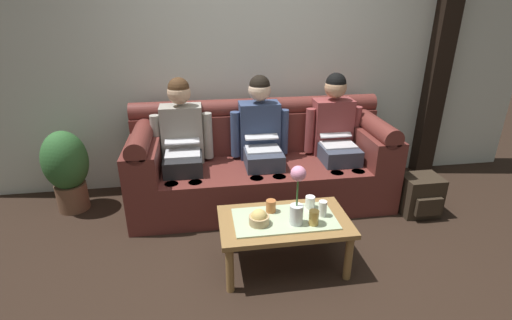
% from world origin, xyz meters
% --- Properties ---
extents(ground_plane, '(14.00, 14.00, 0.00)m').
position_xyz_m(ground_plane, '(0.00, 0.00, 0.00)').
color(ground_plane, black).
extents(back_wall_patterned, '(6.00, 0.12, 2.90)m').
position_xyz_m(back_wall_patterned, '(0.00, 1.70, 1.45)').
color(back_wall_patterned, silver).
rests_on(back_wall_patterned, ground_plane).
extents(timber_pillar, '(0.20, 0.20, 2.90)m').
position_xyz_m(timber_pillar, '(1.96, 1.58, 1.45)').
color(timber_pillar, black).
rests_on(timber_pillar, ground_plane).
extents(couch, '(2.43, 0.88, 0.96)m').
position_xyz_m(couch, '(0.00, 1.17, 0.37)').
color(couch, maroon).
rests_on(couch, ground_plane).
extents(person_left, '(0.56, 0.67, 1.22)m').
position_xyz_m(person_left, '(-0.73, 1.17, 0.66)').
color(person_left, '#232326').
rests_on(person_left, ground_plane).
extents(person_middle, '(0.56, 0.67, 1.22)m').
position_xyz_m(person_middle, '(0.00, 1.17, 0.66)').
color(person_middle, '#383D4C').
rests_on(person_middle, ground_plane).
extents(person_right, '(0.56, 0.67, 1.22)m').
position_xyz_m(person_right, '(0.73, 1.17, 0.66)').
color(person_right, '#383D4C').
rests_on(person_right, ground_plane).
extents(coffee_table, '(0.94, 0.55, 0.41)m').
position_xyz_m(coffee_table, '(0.00, 0.13, 0.34)').
color(coffee_table, olive).
rests_on(coffee_table, ground_plane).
extents(flower_vase, '(0.11, 0.11, 0.44)m').
position_xyz_m(flower_vase, '(0.06, 0.05, 0.63)').
color(flower_vase, silver).
rests_on(flower_vase, coffee_table).
extents(snack_bowl, '(0.14, 0.14, 0.12)m').
position_xyz_m(snack_bowl, '(-0.19, 0.08, 0.45)').
color(snack_bowl, tan).
rests_on(snack_bowl, coffee_table).
extents(cup_near_left, '(0.07, 0.07, 0.09)m').
position_xyz_m(cup_near_left, '(-0.08, 0.23, 0.45)').
color(cup_near_left, '#B26633').
rests_on(cup_near_left, coffee_table).
extents(cup_near_right, '(0.06, 0.06, 0.12)m').
position_xyz_m(cup_near_right, '(0.28, 0.12, 0.46)').
color(cup_near_right, white).
rests_on(cup_near_right, coffee_table).
extents(cup_far_center, '(0.07, 0.07, 0.09)m').
position_xyz_m(cup_far_center, '(0.22, 0.25, 0.45)').
color(cup_far_center, white).
rests_on(cup_far_center, coffee_table).
extents(cup_far_left, '(0.07, 0.07, 0.11)m').
position_xyz_m(cup_far_left, '(0.18, 0.02, 0.46)').
color(cup_far_left, gold).
rests_on(cup_far_left, coffee_table).
extents(backpack_right, '(0.34, 0.32, 0.37)m').
position_xyz_m(backpack_right, '(1.41, 0.67, 0.18)').
color(backpack_right, '#2D2319').
rests_on(backpack_right, ground_plane).
extents(potted_plant, '(0.40, 0.40, 0.78)m').
position_xyz_m(potted_plant, '(-1.80, 1.24, 0.43)').
color(potted_plant, brown).
rests_on(potted_plant, ground_plane).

